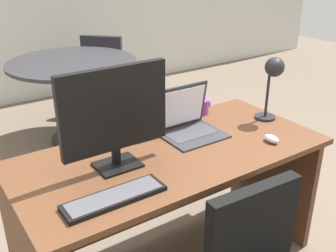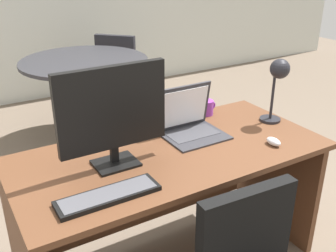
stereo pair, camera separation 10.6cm
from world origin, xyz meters
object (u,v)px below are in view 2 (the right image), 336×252
(laptop, at_px, (188,119))
(keyboard, at_px, (108,196))
(coffee_mug, at_px, (206,107))
(monitor, at_px, (113,111))
(desk, at_px, (167,186))
(meeting_chair_near, at_px, (122,78))
(desk_lamp, at_px, (278,77))
(meeting_table, at_px, (86,80))
(mouse, at_px, (274,142))

(laptop, xyz_separation_m, keyboard, (-0.62, -0.36, -0.07))
(laptop, distance_m, coffee_mug, 0.29)
(monitor, bearing_deg, desk, 7.26)
(coffee_mug, bearing_deg, keyboard, -148.72)
(laptop, xyz_separation_m, meeting_chair_near, (0.66, 2.34, -0.49))
(desk_lamp, xyz_separation_m, meeting_table, (-0.48, 1.85, -0.44))
(keyboard, relative_size, desk_lamp, 1.14)
(monitor, distance_m, meeting_table, 1.96)
(keyboard, distance_m, meeting_chair_near, 3.02)
(keyboard, xyz_separation_m, desk_lamp, (1.13, 0.23, 0.26))
(meeting_table, bearing_deg, desk, -96.80)
(coffee_mug, distance_m, meeting_chair_near, 2.27)
(desk, relative_size, coffee_mug, 13.83)
(desk, height_order, laptop, laptop)
(meeting_table, bearing_deg, meeting_chair_near, 44.44)
(keyboard, distance_m, meeting_table, 2.19)
(monitor, relative_size, coffee_mug, 4.49)
(monitor, height_order, meeting_table, monitor)
(meeting_chair_near, bearing_deg, laptop, -105.78)
(meeting_table, xyz_separation_m, meeting_chair_near, (0.64, 0.62, -0.24))
(keyboard, height_order, meeting_table, keyboard)
(desk_lamp, bearing_deg, mouse, -134.01)
(mouse, height_order, desk_lamp, desk_lamp)
(desk, xyz_separation_m, mouse, (0.48, -0.26, 0.25))
(desk, distance_m, mouse, 0.60)
(mouse, bearing_deg, monitor, 163.70)
(keyboard, bearing_deg, mouse, 0.54)
(meeting_table, relative_size, meeting_chair_near, 1.35)
(desk_lamp, height_order, meeting_table, desk_lamp)
(mouse, bearing_deg, meeting_chair_near, 82.13)
(monitor, relative_size, desk_lamp, 1.36)
(desk, bearing_deg, coffee_mug, 30.33)
(mouse, distance_m, meeting_table, 2.10)
(desk_lamp, distance_m, meeting_chair_near, 2.57)
(keyboard, xyz_separation_m, meeting_chair_near, (1.29, 2.70, -0.42))
(desk_lamp, bearing_deg, keyboard, -168.56)
(keyboard, height_order, meeting_chair_near, meeting_chair_near)
(meeting_table, bearing_deg, laptop, -90.86)
(desk, height_order, meeting_chair_near, meeting_chair_near)
(laptop, bearing_deg, desk_lamp, -14.92)
(coffee_mug, bearing_deg, desk_lamp, -48.01)
(desk, bearing_deg, keyboard, -147.81)
(meeting_chair_near, bearing_deg, keyboard, -115.44)
(desk_lamp, bearing_deg, monitor, 179.55)
(keyboard, distance_m, mouse, 0.91)
(laptop, distance_m, desk_lamp, 0.55)
(mouse, relative_size, meeting_chair_near, 0.10)
(laptop, distance_m, mouse, 0.46)
(coffee_mug, height_order, meeting_table, coffee_mug)
(desk, bearing_deg, meeting_chair_near, 70.69)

